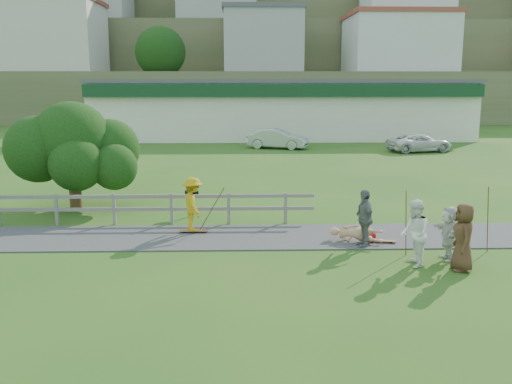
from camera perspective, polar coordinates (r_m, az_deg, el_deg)
ground at (r=16.97m, az=-2.95°, el=-5.94°), size 260.00×260.00×0.00m
path at (r=18.41m, az=-2.84°, el=-4.51°), size 34.00×3.00×0.04m
fence at (r=20.61m, az=-15.70°, el=-1.22°), size 15.05×0.10×1.10m
strip_mall at (r=51.35m, az=2.45°, el=8.39°), size 32.50×10.75×5.10m
hillside at (r=107.95m, az=-1.87°, el=16.07°), size 220.00×67.00×47.50m
skater_rider at (r=18.76m, az=-6.33°, el=-1.52°), size 1.00×1.30×1.78m
skater_fallen at (r=17.99m, az=9.92°, el=-4.12°), size 1.07×1.63×0.59m
spectator_a at (r=15.98m, az=15.58°, el=-4.01°), size 0.73×0.92×1.83m
spectator_b at (r=17.48m, az=10.77°, el=-2.60°), size 0.62×1.10×1.78m
spectator_c at (r=16.00m, az=20.02°, el=-4.28°), size 0.70×0.96×1.82m
spectator_d at (r=16.84m, az=18.68°, el=-3.93°), size 0.52×1.45×1.54m
car_silver at (r=42.50m, az=2.15°, el=5.34°), size 4.71×2.89×1.46m
car_white at (r=42.19m, az=16.04°, el=4.75°), size 4.94×3.08×1.27m
tree at (r=23.49m, az=-17.79°, el=2.88°), size 4.92×4.92×3.66m
bbq at (r=21.25m, az=-6.43°, el=-1.16°), size 0.52×0.45×0.97m
longboard_rider at (r=18.96m, az=-6.28°, el=-4.00°), size 0.93×0.24×0.10m
longboard_fallen at (r=18.13m, az=12.44°, el=-4.91°), size 0.90×0.37×0.10m
helmet at (r=18.48m, az=11.52°, el=-4.29°), size 0.27×0.27×0.27m
pole_rider at (r=19.12m, az=-4.44°, el=-1.39°), size 0.03×0.03×1.69m
pole_spec_left at (r=16.87m, az=14.77°, el=-3.04°), size 0.03×0.03×1.91m
pole_spec_right at (r=17.96m, az=22.16°, el=-2.57°), size 0.03×0.03×1.96m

